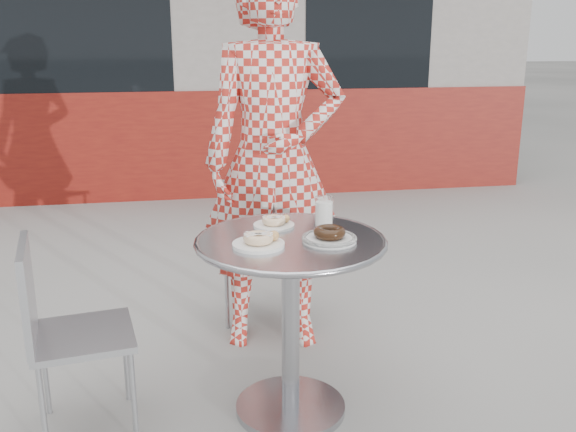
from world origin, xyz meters
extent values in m
plane|color=#9D9B95|center=(0.00, 0.00, 0.00)|extent=(60.00, 60.00, 0.00)
cube|color=gray|center=(0.00, 5.60, 1.50)|extent=(6.00, 4.00, 3.00)
cube|color=maroon|center=(0.00, 3.68, 0.50)|extent=(6.02, 0.20, 1.00)
cube|color=black|center=(-1.20, 3.61, 1.70)|extent=(1.60, 0.04, 1.40)
cube|color=black|center=(1.40, 3.61, 1.70)|extent=(1.20, 0.04, 1.40)
cylinder|color=#B1B1B6|center=(0.01, -0.03, 0.02)|extent=(0.45, 0.45, 0.03)
cylinder|color=#B1B1B6|center=(0.01, -0.03, 0.38)|extent=(0.07, 0.07, 0.72)
cylinder|color=#B1B1B6|center=(0.01, -0.03, 0.74)|extent=(0.72, 0.72, 0.02)
torus|color=#B1B1B6|center=(0.01, -0.03, 0.74)|extent=(0.74, 0.74, 0.02)
cube|color=#AAACB2|center=(0.03, 0.90, 0.41)|extent=(0.48, 0.48, 0.03)
cube|color=#AAACB2|center=(-0.03, 0.72, 0.62)|extent=(0.38, 0.14, 0.38)
cube|color=#AAACB2|center=(-0.79, -0.01, 0.40)|extent=(0.43, 0.43, 0.03)
cube|color=#AAACB2|center=(-0.96, -0.03, 0.60)|extent=(0.09, 0.37, 0.37)
imported|color=red|center=(0.05, 0.65, 0.92)|extent=(0.71, 0.51, 1.84)
cylinder|color=white|center=(-0.03, 0.14, 0.76)|extent=(0.17, 0.17, 0.01)
torus|color=#DE9955|center=(-0.03, 0.14, 0.78)|extent=(0.10, 0.10, 0.03)
sphere|color=#B77A3F|center=(0.03, 0.15, 0.78)|extent=(0.03, 0.03, 0.03)
cylinder|color=white|center=(-0.12, -0.09, 0.76)|extent=(0.19, 0.19, 0.01)
torus|color=#DE9955|center=(-0.12, -0.09, 0.78)|extent=(0.11, 0.11, 0.04)
sphere|color=#B77A3F|center=(-0.06, -0.08, 0.78)|extent=(0.04, 0.04, 0.04)
cylinder|color=white|center=(0.15, -0.08, 0.76)|extent=(0.20, 0.20, 0.01)
torus|color=black|center=(0.15, -0.08, 0.78)|extent=(0.12, 0.12, 0.04)
torus|color=black|center=(0.15, -0.08, 0.76)|extent=(0.21, 0.21, 0.02)
cylinder|color=white|center=(0.18, 0.13, 0.80)|extent=(0.07, 0.07, 0.10)
cylinder|color=white|center=(0.18, 0.13, 0.81)|extent=(0.08, 0.08, 0.12)
camera|label=1|loc=(-0.40, -2.33, 1.51)|focal=40.00mm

